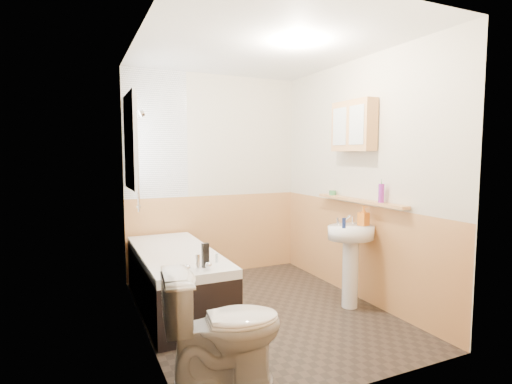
% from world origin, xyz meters
% --- Properties ---
extents(floor, '(2.80, 2.80, 0.00)m').
position_xyz_m(floor, '(0.00, 0.00, 0.00)').
color(floor, black).
rests_on(floor, ground).
extents(ceiling, '(2.80, 2.80, 0.00)m').
position_xyz_m(ceiling, '(0.00, 0.00, 2.50)').
color(ceiling, white).
rests_on(ceiling, ground).
extents(wall_back, '(2.20, 0.02, 2.50)m').
position_xyz_m(wall_back, '(0.00, 1.41, 1.25)').
color(wall_back, beige).
rests_on(wall_back, ground).
extents(wall_front, '(2.20, 0.02, 2.50)m').
position_xyz_m(wall_front, '(0.00, -1.41, 1.25)').
color(wall_front, beige).
rests_on(wall_front, ground).
extents(wall_left, '(0.02, 2.80, 2.50)m').
position_xyz_m(wall_left, '(-1.11, 0.00, 1.25)').
color(wall_left, beige).
rests_on(wall_left, ground).
extents(wall_right, '(0.02, 2.80, 2.50)m').
position_xyz_m(wall_right, '(1.11, 0.00, 1.25)').
color(wall_right, beige).
rests_on(wall_right, ground).
extents(wainscot_right, '(0.01, 2.80, 1.00)m').
position_xyz_m(wainscot_right, '(1.09, 0.00, 0.50)').
color(wainscot_right, tan).
rests_on(wainscot_right, wall_right).
extents(wainscot_front, '(2.20, 0.01, 1.00)m').
position_xyz_m(wainscot_front, '(0.00, -1.39, 0.50)').
color(wainscot_front, tan).
rests_on(wainscot_front, wall_front).
extents(wainscot_back, '(2.20, 0.01, 1.00)m').
position_xyz_m(wainscot_back, '(0.00, 1.39, 0.50)').
color(wainscot_back, tan).
rests_on(wainscot_back, wall_back).
extents(tile_cladding_left, '(0.01, 2.80, 2.50)m').
position_xyz_m(tile_cladding_left, '(-1.09, 0.00, 1.25)').
color(tile_cladding_left, white).
rests_on(tile_cladding_left, wall_left).
extents(tile_return_back, '(0.75, 0.01, 1.50)m').
position_xyz_m(tile_return_back, '(-0.73, 1.39, 1.75)').
color(tile_return_back, white).
rests_on(tile_return_back, wall_back).
extents(window, '(0.03, 0.79, 0.99)m').
position_xyz_m(window, '(-1.06, 0.95, 1.65)').
color(window, white).
rests_on(window, wall_left).
extents(bathtub, '(0.70, 1.75, 0.71)m').
position_xyz_m(bathtub, '(-0.73, 0.46, 0.30)').
color(bathtub, black).
rests_on(bathtub, floor).
extents(shower_riser, '(0.10, 0.08, 1.14)m').
position_xyz_m(shower_riser, '(-1.04, 0.60, 1.63)').
color(shower_riser, silver).
rests_on(shower_riser, wall_left).
extents(toilet, '(0.84, 0.54, 0.77)m').
position_xyz_m(toilet, '(-0.76, -1.00, 0.38)').
color(toilet, white).
rests_on(toilet, floor).
extents(sink, '(0.48, 0.39, 0.92)m').
position_xyz_m(sink, '(0.84, -0.26, 0.58)').
color(sink, white).
rests_on(sink, floor).
extents(pine_shelf, '(0.10, 1.30, 0.03)m').
position_xyz_m(pine_shelf, '(1.04, -0.12, 1.04)').
color(pine_shelf, tan).
rests_on(pine_shelf, wall_right).
extents(medicine_cabinet, '(0.14, 0.57, 0.52)m').
position_xyz_m(medicine_cabinet, '(1.01, -0.03, 1.81)').
color(medicine_cabinet, tan).
rests_on(medicine_cabinet, wall_right).
extents(foam_can, '(0.07, 0.07, 0.18)m').
position_xyz_m(foam_can, '(1.04, -0.44, 1.15)').
color(foam_can, purple).
rests_on(foam_can, pine_shelf).
extents(green_bottle, '(0.05, 0.05, 0.24)m').
position_xyz_m(green_bottle, '(1.04, -0.44, 1.18)').
color(green_bottle, '#388447').
rests_on(green_bottle, pine_shelf).
extents(black_jar, '(0.10, 0.10, 0.05)m').
position_xyz_m(black_jar, '(1.04, 0.34, 1.08)').
color(black_jar, '#388447').
rests_on(black_jar, pine_shelf).
extents(soap_bottle, '(0.12, 0.20, 0.09)m').
position_xyz_m(soap_bottle, '(0.97, -0.29, 0.86)').
color(soap_bottle, orange).
rests_on(soap_bottle, sink).
extents(clear_bottle, '(0.04, 0.04, 0.10)m').
position_xyz_m(clear_bottle, '(0.70, -0.32, 0.87)').
color(clear_bottle, navy).
rests_on(clear_bottle, sink).
extents(blue_gel, '(0.06, 0.04, 0.21)m').
position_xyz_m(blue_gel, '(-0.64, -0.23, 0.68)').
color(blue_gel, black).
rests_on(blue_gel, bathtub).
extents(cream_jar, '(0.12, 0.12, 0.06)m').
position_xyz_m(cream_jar, '(-0.95, -0.24, 0.60)').
color(cream_jar, silver).
rests_on(cream_jar, bathtub).
extents(orange_bottle, '(0.03, 0.03, 0.08)m').
position_xyz_m(orange_bottle, '(-0.50, -0.12, 0.61)').
color(orange_bottle, silver).
rests_on(orange_bottle, bathtub).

